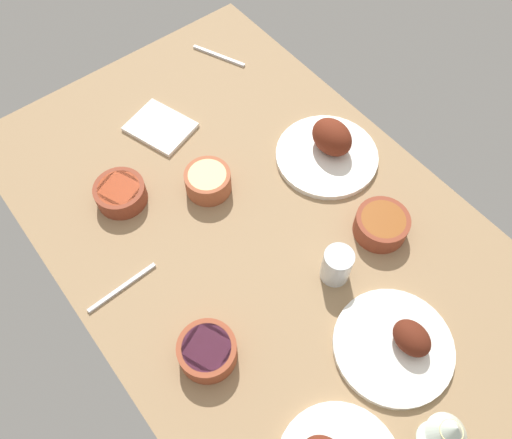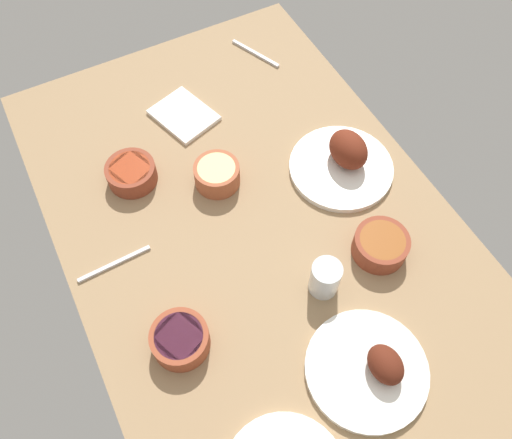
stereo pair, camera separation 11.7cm
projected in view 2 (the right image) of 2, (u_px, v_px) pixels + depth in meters
The scene contains 11 objects.
dining_table at pixel (256, 228), 126.21cm from camera, with size 140.00×90.00×4.00cm, color #937551.
plate_near_viewer at pixel (344, 160), 130.74cm from camera, with size 26.58×26.58×9.98cm.
plate_far_side at pixel (371, 368), 105.06cm from camera, with size 25.48×25.48×7.35cm.
bowl_onions at pixel (180, 339), 106.74cm from camera, with size 12.29×12.29×5.63cm.
bowl_soup at pixel (381, 245), 118.09cm from camera, with size 12.67×12.67×5.59cm.
bowl_sauce at pixel (131, 173), 128.80cm from camera, with size 12.47×12.47×5.12cm.
bowl_potatoes at pixel (217, 174), 128.09cm from camera, with size 11.44×11.44×5.92cm.
water_tumbler at pixel (325, 278), 112.11cm from camera, with size 6.67×6.67×9.23cm, color silver.
folded_napkin at pixel (184, 115), 141.49cm from camera, with size 16.43×13.04×1.20cm, color white.
fork_loose at pixel (255, 53), 154.26cm from camera, with size 17.40×0.90×0.80cm, color silver.
spoon_loose at pixel (114, 264), 118.56cm from camera, with size 17.64×0.90×0.80cm, color silver.
Camera 2 is at (55.59, -29.14, 111.51)cm, focal length 36.16 mm.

